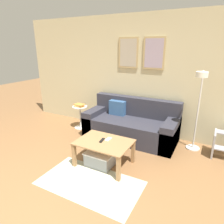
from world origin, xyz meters
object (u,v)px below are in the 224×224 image
Objects in this scene: floor_lamp at (199,100)px; coffee_table at (104,146)px; couch at (131,125)px; storage_bin at (100,158)px; cell_phone at (108,139)px; remote_control at (102,140)px; side_table at (80,115)px; book_stack at (79,105)px.

coffee_table is at bearing -137.97° from floor_lamp.
couch is 2.17× the size of coffee_table.
cell_phone is at bearing 64.43° from storage_bin.
floor_lamp is 1.81m from remote_control.
coffee_table is 0.59× the size of floor_lamp.
side_table is 1.68m from remote_control.
cell_phone is at bearing -36.91° from side_table.
floor_lamp is 2.65m from side_table.
remote_control is at bearing -40.90° from side_table.
storage_bin is at bearing -113.90° from cell_phone.
side_table is 3.88× the size of cell_phone.
couch reaches higher than side_table.
floor_lamp is (1.31, 1.18, 0.89)m from storage_bin.
coffee_table is at bearing -89.48° from couch.
floor_lamp is at bearing 33.02° from remote_control.
book_stack is 1.66m from cell_phone.
side_table is at bearing 131.21° from remote_control.
coffee_table is 6.35× the size of cell_phone.
remote_control is at bearing -91.53° from couch.
book_stack is at bearing -179.11° from floor_lamp.
floor_lamp is at bearing 41.43° from cell_phone.
floor_lamp reaches higher than book_stack.
book_stack is at bearing 140.11° from coffee_table.
coffee_table is 1.90× the size of storage_bin.
remote_control is 1.07× the size of cell_phone.
storage_bin is at bearing -42.52° from side_table.
storage_bin is 3.11× the size of remote_control.
side_table is at bearing -177.44° from couch.
coffee_table is 0.24m from storage_bin.
cell_phone is at bearing -88.21° from couch.
cell_phone reaches higher than coffee_table.
remote_control is (-1.30, -1.12, -0.58)m from floor_lamp.
coffee_table reaches higher than storage_bin.
couch is at bearing 3.09° from book_stack.
cell_phone is at bearing 48.97° from remote_control.
floor_lamp is at bearing 42.08° from storage_bin.
remote_control is at bearing 80.27° from storage_bin.
couch is 7.80× the size of book_stack.
coffee_table is 0.13m from cell_phone.
couch is 1.33m from book_stack.
remote_control is 0.12m from cell_phone.
book_stack is at bearing -176.91° from couch.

